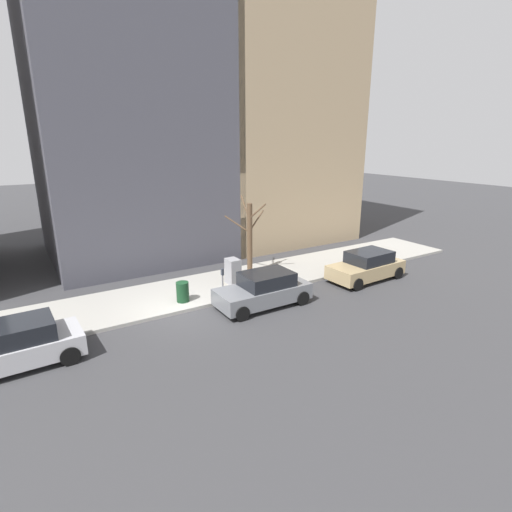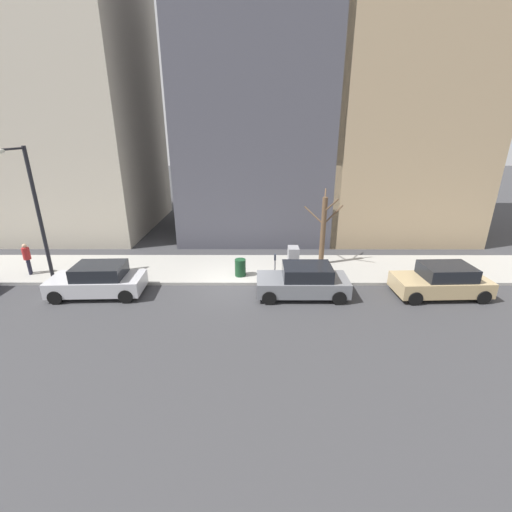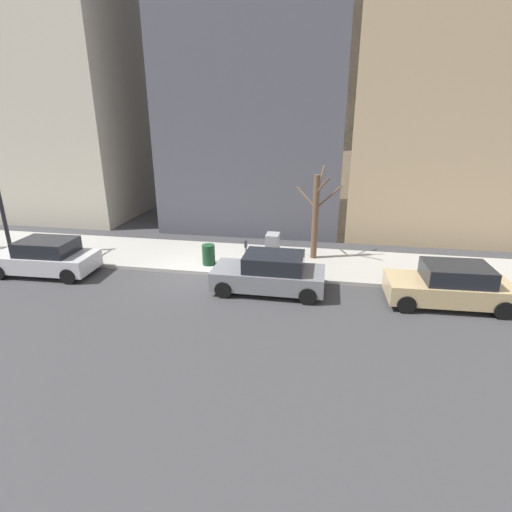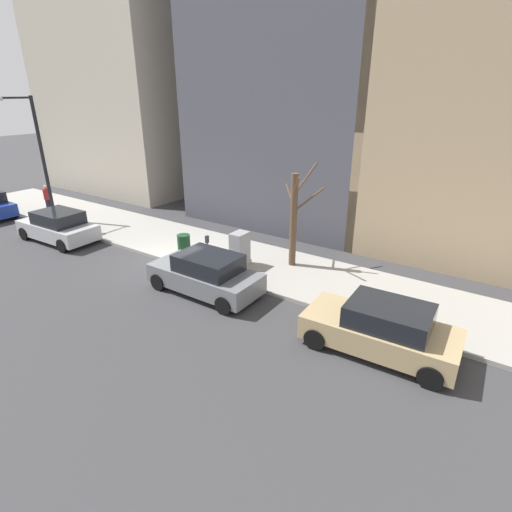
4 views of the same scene
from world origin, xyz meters
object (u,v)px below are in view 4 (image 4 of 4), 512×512
object	(u,v)px
streetlamp	(36,150)
trash_bin	(184,245)
bare_tree	(294,217)
parked_car_tan	(382,329)
office_tower_right	(141,31)
parking_meter	(207,248)
pedestrian_near_meter	(47,197)
parked_car_silver	(58,227)
parked_car_grey	(206,274)
utility_box	(240,250)

from	to	relation	value
streetlamp	trash_bin	world-z (taller)	streetlamp
bare_tree	trash_bin	distance (m)	5.09
parked_car_tan	office_tower_right	distance (m)	27.60
parked_car_tan	parking_meter	bearing A→B (deg)	76.49
pedestrian_near_meter	parked_car_silver	bearing A→B (deg)	36.37
parked_car_grey	bare_tree	size ratio (longest dim) A/B	1.03
parked_car_silver	bare_tree	distance (m)	11.73
office_tower_right	parking_meter	bearing A→B (deg)	-126.00
bare_tree	office_tower_right	world-z (taller)	office_tower_right
parked_car_grey	utility_box	distance (m)	2.41
parked_car_silver	bare_tree	world-z (taller)	bare_tree
parking_meter	trash_bin	xyz separation A→B (m)	(0.45, 1.77, -0.38)
utility_box	office_tower_right	xyz separation A→B (m)	(9.97, 15.89, 9.95)
bare_tree	trash_bin	xyz separation A→B (m)	(-1.73, 4.51, -1.58)
pedestrian_near_meter	parking_meter	bearing A→B (deg)	58.48
parked_car_tan	parking_meter	world-z (taller)	parked_car_tan
office_tower_right	utility_box	bearing A→B (deg)	-122.10
parking_meter	pedestrian_near_meter	xyz separation A→B (m)	(0.68, 12.90, 0.11)
bare_tree	parked_car_silver	bearing A→B (deg)	108.30
utility_box	pedestrian_near_meter	xyz separation A→B (m)	(-0.17, 13.90, 0.24)
parked_car_tan	office_tower_right	bearing A→B (deg)	59.03
utility_box	streetlamp	world-z (taller)	streetlamp
parked_car_tan	parking_meter	size ratio (longest dim) A/B	3.16
parked_car_tan	streetlamp	world-z (taller)	streetlamp
parked_car_tan	utility_box	bearing A→B (deg)	68.13
pedestrian_near_meter	utility_box	bearing A→B (deg)	62.20
office_tower_right	bare_tree	bearing A→B (deg)	-116.08
parked_car_tan	utility_box	world-z (taller)	utility_box
trash_bin	utility_box	bearing A→B (deg)	-81.78
parking_meter	parked_car_tan	bearing A→B (deg)	-101.23
parked_car_grey	trash_bin	size ratio (longest dim) A/B	4.67
parking_meter	streetlamp	distance (m)	11.79
parked_car_grey	trash_bin	world-z (taller)	parked_car_grey
parking_meter	utility_box	xyz separation A→B (m)	(0.85, -1.00, -0.13)
parked_car_grey	office_tower_right	size ratio (longest dim) A/B	0.19
parked_car_tan	parked_car_grey	world-z (taller)	same
bare_tree	trash_bin	size ratio (longest dim) A/B	4.52
parked_car_grey	utility_box	xyz separation A→B (m)	(2.39, 0.24, 0.11)
parking_meter	streetlamp	bearing A→B (deg)	90.84
parked_car_tan	bare_tree	bearing A→B (deg)	50.71
trash_bin	pedestrian_near_meter	xyz separation A→B (m)	(0.23, 11.13, 0.49)
parked_car_grey	office_tower_right	world-z (taller)	office_tower_right
trash_bin	pedestrian_near_meter	world-z (taller)	pedestrian_near_meter
streetlamp	trash_bin	distance (m)	10.23
parked_car_tan	parked_car_silver	xyz separation A→B (m)	(0.05, 15.97, 0.00)
parked_car_tan	bare_tree	world-z (taller)	bare_tree
parked_car_tan	pedestrian_near_meter	bearing A→B (deg)	81.61
parking_meter	utility_box	bearing A→B (deg)	-49.67
parked_car_silver	trash_bin	bearing A→B (deg)	-75.73
parking_meter	office_tower_right	world-z (taller)	office_tower_right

